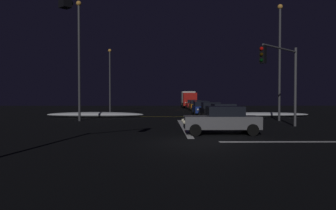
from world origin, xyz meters
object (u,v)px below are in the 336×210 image
sedan_orange (196,105)px  box_truck (188,99)px  traffic_signal_ne (282,70)px  streetlamp_left_far (110,76)px  sedan_silver (224,114)px  sedan_red (192,104)px  sedan_gray_crossing (222,120)px  streetlamp_left_near (79,53)px  sedan_blue (202,108)px  sedan_green (200,107)px  sedan_black (211,110)px  streetlamp_right_near (280,55)px

sedan_orange → box_truck: 13.35m
traffic_signal_ne → streetlamp_left_far: bearing=123.7°
sedan_silver → sedan_red: bearing=89.5°
sedan_gray_crossing → traffic_signal_ne: bearing=35.4°
streetlamp_left_near → box_truck: bearing=70.4°
sedan_silver → sedan_gray_crossing: same height
sedan_blue → sedan_green: bearing=85.4°
sedan_black → sedan_orange: size_ratio=1.00×
sedan_green → streetlamp_left_far: 12.86m
sedan_red → traffic_signal_ne: traffic_signal_ne is taller
traffic_signal_ne → streetlamp_left_far: 27.33m
box_truck → sedan_green: bearing=-89.8°
traffic_signal_ne → sedan_blue: bearing=103.1°
sedan_black → sedan_green: size_ratio=1.00×
sedan_gray_crossing → streetlamp_left_far: streetlamp_left_far is taller
streetlamp_left_far → traffic_signal_ne: bearing=-56.3°
streetlamp_left_near → sedan_orange: bearing=59.3°
sedan_red → sedan_gray_crossing: same height
sedan_orange → streetlamp_right_near: bearing=-75.3°
sedan_blue → traffic_signal_ne: size_ratio=0.77×
sedan_green → sedan_orange: bearing=89.5°
sedan_orange → box_truck: (-0.10, 13.32, 0.91)m
streetlamp_right_near → box_truck: bearing=99.2°
sedan_black → streetlamp_left_far: bearing=131.2°
sedan_blue → sedan_red: same height
sedan_blue → streetlamp_right_near: streetlamp_right_near is taller
box_truck → sedan_gray_crossing: box_truck is taller
streetlamp_left_far → sedan_gray_crossing: bearing=-67.8°
sedan_red → streetlamp_right_near: (5.33, -26.72, 4.96)m
streetlamp_right_near → sedan_green: bearing=111.0°
streetlamp_right_near → streetlamp_left_near: bearing=180.0°
sedan_silver → traffic_signal_ne: size_ratio=0.77×
sedan_silver → box_truck: size_ratio=0.52×
sedan_silver → sedan_gray_crossing: (-1.19, -6.01, 0.00)m
sedan_blue → streetlamp_left_near: streetlamp_left_near is taller
sedan_red → box_truck: size_ratio=0.52×
sedan_gray_crossing → sedan_orange: bearing=87.2°
box_truck → sedan_gray_crossing: bearing=-91.8°
sedan_orange → box_truck: size_ratio=0.52×
sedan_black → sedan_green: same height
traffic_signal_ne → streetlamp_left_near: (-15.15, 6.72, 1.97)m
box_truck → streetlamp_left_near: size_ratio=0.80×
sedan_green → streetlamp_left_near: bearing=-130.6°
sedan_orange → sedan_gray_crossing: same height
streetlamp_right_near → streetlamp_left_far: size_ratio=1.18×
traffic_signal_ne → streetlamp_left_far: (-15.15, 22.72, 1.04)m
sedan_blue → sedan_orange: 11.66m
sedan_black → streetlamp_left_near: streetlamp_left_near is taller
streetlamp_left_far → sedan_red: bearing=41.7°
sedan_green → streetlamp_left_far: (-12.01, 2.00, 4.15)m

